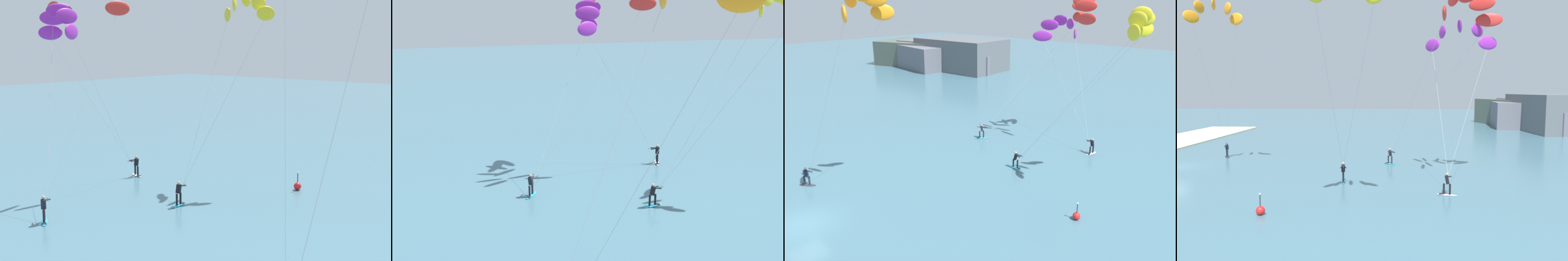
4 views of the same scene
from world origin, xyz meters
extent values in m
cylinder|color=#B2B2B7|center=(-1.46, 3.32, 7.62)|extent=(7.54, 0.66, 12.63)
cylinder|color=#B2B2B7|center=(-2.10, 5.12, 7.62)|extent=(6.26, 4.27, 12.63)
ellipsoid|color=#23ADD1|center=(5.28, 17.68, 0.04)|extent=(1.54, 0.59, 0.08)
cube|color=black|center=(5.68, 17.74, 0.09)|extent=(0.32, 0.33, 0.02)
cylinder|color=black|center=(5.06, 17.64, 0.47)|extent=(0.14, 0.14, 0.78)
cylinder|color=black|center=(5.49, 17.71, 0.47)|extent=(0.14, 0.14, 0.78)
cube|color=black|center=(5.28, 17.68, 1.16)|extent=(0.36, 0.35, 0.63)
sphere|color=tan|center=(5.28, 17.68, 1.58)|extent=(0.20, 0.20, 0.20)
cylinder|color=black|center=(5.82, 17.76, 1.31)|extent=(0.55, 0.11, 0.03)
cylinder|color=black|center=(5.53, 17.83, 1.34)|extent=(0.56, 0.38, 0.15)
cylinder|color=black|center=(5.56, 17.61, 1.34)|extent=(0.61, 0.23, 0.15)
ellipsoid|color=yellow|center=(14.89, 17.42, 13.01)|extent=(1.36, 1.12, 1.10)
ellipsoid|color=yellow|center=(14.79, 18.03, 13.79)|extent=(1.49, 0.66, 1.10)
ellipsoid|color=yellow|center=(14.49, 20.11, 13.79)|extent=(1.41, 1.02, 1.10)
ellipsoid|color=yellow|center=(14.40, 20.72, 13.01)|extent=(1.12, 1.36, 1.10)
cylinder|color=#B2B2B7|center=(10.35, 17.59, 7.01)|extent=(9.08, 0.36, 11.41)
cylinder|color=#B2B2B7|center=(10.11, 19.24, 7.01)|extent=(8.59, 2.98, 11.41)
ellipsoid|color=#23ADD1|center=(-2.57, 21.56, 0.04)|extent=(1.17, 1.43, 0.08)
cube|color=black|center=(-2.81, 21.22, 0.09)|extent=(0.40, 0.40, 0.02)
cylinder|color=black|center=(-2.44, 21.74, 0.47)|extent=(0.14, 0.14, 0.78)
cylinder|color=black|center=(-2.70, 21.38, 0.47)|extent=(0.14, 0.14, 0.78)
cube|color=black|center=(-2.57, 21.56, 1.16)|extent=(0.43, 0.44, 0.63)
sphere|color=tan|center=(-2.57, 21.56, 1.58)|extent=(0.20, 0.20, 0.20)
cylinder|color=black|center=(-2.13, 21.88, 1.31)|extent=(0.46, 0.35, 0.03)
cylinder|color=black|center=(-2.41, 21.81, 1.34)|extent=(0.40, 0.56, 0.15)
cylinder|color=black|center=(-2.28, 21.63, 1.34)|extent=(0.60, 0.24, 0.15)
ellipsoid|color=red|center=(7.15, 25.58, 13.36)|extent=(2.18, 0.65, 1.10)
ellipsoid|color=red|center=(4.22, 29.59, 13.36)|extent=(0.65, 2.18, 1.10)
cylinder|color=#B2B2B7|center=(2.51, 23.73, 7.19)|extent=(9.29, 3.72, 11.76)
cylinder|color=#B2B2B7|center=(1.05, 25.74, 7.19)|extent=(6.37, 7.73, 11.76)
ellipsoid|color=white|center=(8.94, 25.77, 0.04)|extent=(0.73, 1.54, 0.08)
cube|color=black|center=(8.84, 25.38, 0.09)|extent=(0.35, 0.34, 0.02)
cylinder|color=black|center=(9.00, 25.99, 0.47)|extent=(0.14, 0.14, 0.78)
cylinder|color=black|center=(8.89, 25.56, 0.47)|extent=(0.14, 0.14, 0.78)
cube|color=black|center=(8.94, 25.77, 1.16)|extent=(0.37, 0.39, 0.63)
sphere|color=tan|center=(8.94, 25.77, 1.58)|extent=(0.20, 0.20, 0.20)
cylinder|color=black|center=(8.41, 25.93, 1.31)|extent=(0.54, 0.18, 0.03)
cylinder|color=black|center=(8.65, 25.75, 1.34)|extent=(0.61, 0.15, 0.15)
cylinder|color=black|center=(8.71, 25.96, 1.34)|extent=(0.53, 0.44, 0.15)
ellipsoid|color=purple|center=(3.87, 29.63, 11.55)|extent=(1.25, 1.91, 1.10)
ellipsoid|color=purple|center=(3.64, 28.81, 12.64)|extent=(1.77, 1.50, 1.10)
ellipsoid|color=purple|center=(3.24, 27.41, 13.06)|extent=(2.02, 0.86, 1.10)
ellipsoid|color=purple|center=(2.83, 26.02, 12.64)|extent=(2.03, 0.54, 1.10)
ellipsoid|color=purple|center=(2.60, 25.20, 11.55)|extent=(1.91, 1.25, 1.10)
cylinder|color=#B2B2B7|center=(6.14, 27.78, 6.28)|extent=(4.56, 3.72, 9.95)
cylinder|color=#B2B2B7|center=(5.51, 25.56, 6.28)|extent=(5.83, 0.75, 9.95)
sphere|color=red|center=(13.93, 13.66, 0.28)|extent=(0.56, 0.56, 0.56)
cylinder|color=#262628|center=(13.93, 13.66, 0.91)|extent=(0.06, 0.06, 0.70)
sphere|color=#F2F2CC|center=(13.93, 13.66, 1.32)|extent=(0.12, 0.12, 0.12)
camera|label=1|loc=(-19.89, -5.67, 10.79)|focal=48.78mm
camera|label=2|loc=(-6.99, -11.57, 14.49)|focal=45.46mm
camera|label=3|loc=(24.76, -8.45, 15.05)|focal=34.52mm
camera|label=4|loc=(36.06, 21.72, 7.64)|focal=34.57mm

